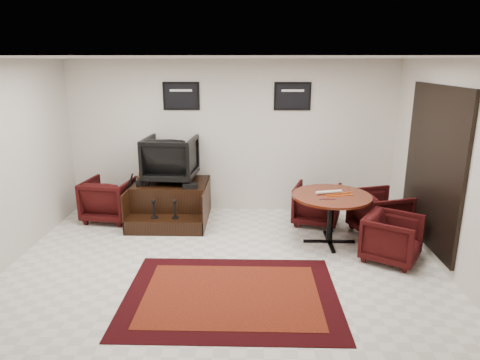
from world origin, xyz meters
name	(u,v)px	position (x,y,z in m)	size (l,w,h in m)	color
ground	(224,270)	(0.00, 0.00, 0.00)	(6.00, 6.00, 0.00)	white
room_shell	(255,140)	(0.41, 0.12, 1.79)	(6.02, 5.02, 2.81)	beige
area_rug	(231,295)	(0.13, -0.66, 0.01)	(2.59, 1.95, 0.01)	black
shine_podium	(171,203)	(-1.06, 1.91, 0.31)	(1.32, 1.35, 0.68)	black
shine_chair	(171,157)	(-1.06, 2.05, 1.13)	(0.87, 0.82, 0.90)	black
shoes_pair	(143,181)	(-1.53, 1.83, 0.73)	(0.28, 0.33, 0.11)	black
polish_kit	(190,186)	(-0.66, 1.62, 0.72)	(0.24, 0.16, 0.08)	black
umbrella_black	(126,196)	(-1.83, 1.81, 0.46)	(0.34, 0.13, 0.91)	black
umbrella_hooked	(126,197)	(-1.85, 1.89, 0.42)	(0.32, 0.12, 0.85)	black
armchair_side	(109,197)	(-2.16, 1.89, 0.41)	(0.80, 0.75, 0.83)	black
meeting_table	(331,201)	(1.60, 0.95, 0.69)	(1.20, 1.20, 0.79)	#411409
table_chair_back	(317,202)	(1.52, 1.79, 0.39)	(0.75, 0.70, 0.77)	black
table_chair_window	(380,211)	(2.48, 1.33, 0.40)	(0.78, 0.73, 0.80)	black
table_chair_corner	(392,236)	(2.38, 0.36, 0.37)	(0.72, 0.68, 0.74)	black
paper_roll	(329,192)	(1.57, 1.02, 0.81)	(0.05, 0.05, 0.42)	silver
table_clutter	(337,195)	(1.68, 0.91, 0.79)	(0.56, 0.39, 0.01)	#EC590D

